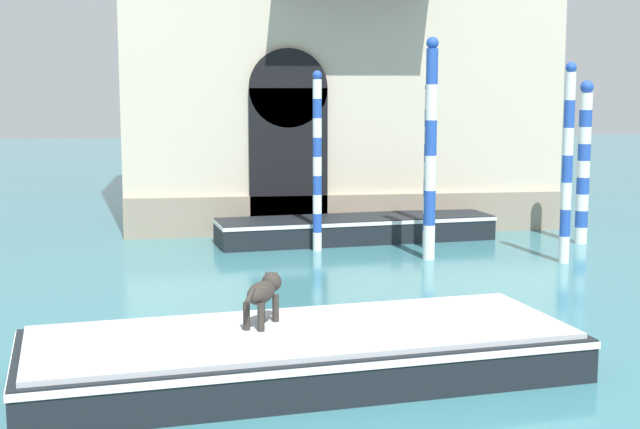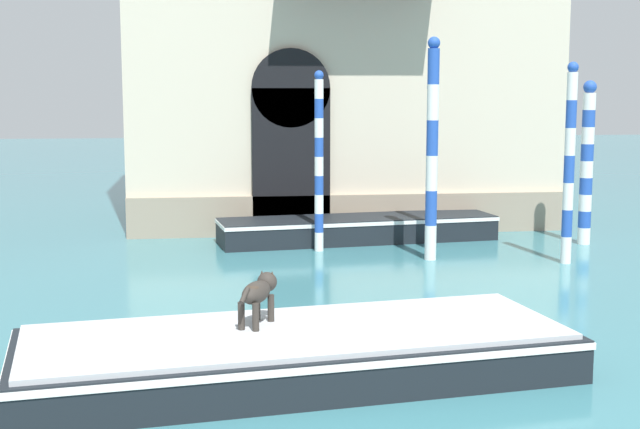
{
  "view_description": "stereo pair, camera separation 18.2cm",
  "coord_description": "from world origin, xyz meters",
  "views": [
    {
      "loc": [
        -4.24,
        -2.63,
        3.37
      ],
      "look_at": [
        -2.15,
        12.55,
        1.2
      ],
      "focal_mm": 50.0,
      "sensor_mm": 36.0,
      "label": 1
    },
    {
      "loc": [
        -4.06,
        -2.66,
        3.37
      ],
      "look_at": [
        -2.15,
        12.55,
        1.2
      ],
      "focal_mm": 50.0,
      "sensor_mm": 36.0,
      "label": 2
    }
  ],
  "objects": [
    {
      "name": "boat_foreground",
      "position": [
        -3.07,
        7.43,
        0.3
      ],
      "size": [
        6.75,
        3.27,
        0.57
      ],
      "rotation": [
        0.0,
        0.0,
        0.14
      ],
      "color": "black",
      "rests_on": "ground_plane"
    },
    {
      "name": "dog_on_deck",
      "position": [
        -3.49,
        7.74,
        0.96
      ],
      "size": [
        0.53,
        0.84,
        0.6
      ],
      "rotation": [
        0.0,
        0.0,
        1.11
      ],
      "color": "#332D28",
      "rests_on": "boat_foreground"
    },
    {
      "name": "boat_moored_near_palazzo",
      "position": [
        -0.78,
        16.67,
        0.29
      ],
      "size": [
        6.32,
        2.22,
        0.54
      ],
      "rotation": [
        0.0,
        0.0,
        0.13
      ],
      "color": "black",
      "rests_on": "ground_plane"
    },
    {
      "name": "mooring_pole_0",
      "position": [
        0.59,
        15.63,
        1.77
      ],
      "size": [
        0.21,
        0.21,
        3.51
      ],
      "color": "white",
      "rests_on": "ground_plane"
    },
    {
      "name": "mooring_pole_1",
      "position": [
        4.06,
        15.67,
        1.8
      ],
      "size": [
        0.28,
        0.28,
        3.55
      ],
      "color": "white",
      "rests_on": "ground_plane"
    },
    {
      "name": "mooring_pole_2",
      "position": [
        2.81,
        13.64,
        1.96
      ],
      "size": [
        0.21,
        0.21,
        3.88
      ],
      "color": "white",
      "rests_on": "ground_plane"
    },
    {
      "name": "mooring_pole_3",
      "position": [
        0.29,
        14.34,
        2.2
      ],
      "size": [
        0.24,
        0.24,
        4.36
      ],
      "color": "white",
      "rests_on": "ground_plane"
    },
    {
      "name": "mooring_pole_4",
      "position": [
        -1.79,
        15.57,
        1.89
      ],
      "size": [
        0.19,
        0.19,
        3.74
      ],
      "color": "white",
      "rests_on": "ground_plane"
    }
  ]
}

